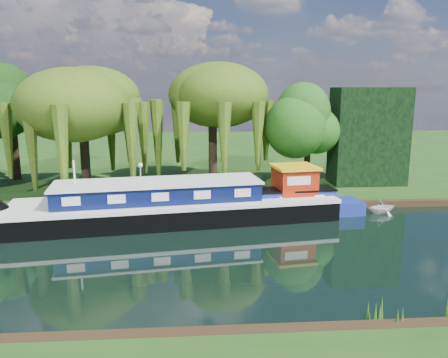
{
  "coord_description": "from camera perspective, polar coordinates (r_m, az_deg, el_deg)",
  "views": [
    {
      "loc": [
        4.46,
        -21.4,
        8.34
      ],
      "look_at": [
        6.31,
        5.26,
        2.8
      ],
      "focal_mm": 35.0,
      "sensor_mm": 36.0,
      "label": 1
    }
  ],
  "objects": [
    {
      "name": "ground",
      "position": [
        23.39,
        -14.9,
        -9.58
      ],
      "size": [
        120.0,
        120.0,
        0.0
      ],
      "primitive_type": "plane",
      "color": "black"
    },
    {
      "name": "far_bank",
      "position": [
        56.16,
        -8.5,
        3.27
      ],
      "size": [
        120.0,
        52.0,
        0.45
      ],
      "primitive_type": "cube",
      "color": "#173A0F",
      "rests_on": "ground"
    },
    {
      "name": "dutch_barge",
      "position": [
        28.15,
        -5.83,
        -3.31
      ],
      "size": [
        20.95,
        7.44,
        4.33
      ],
      "rotation": [
        0.0,
        0.0,
        0.14
      ],
      "color": "black",
      "rests_on": "ground"
    },
    {
      "name": "narrowboat",
      "position": [
        29.06,
        5.15,
        -3.57
      ],
      "size": [
        13.71,
        3.67,
        1.98
      ],
      "rotation": [
        0.0,
        0.0,
        0.11
      ],
      "color": "navy",
      "rests_on": "ground"
    },
    {
      "name": "white_cruiser",
      "position": [
        31.77,
        19.83,
        -4.22
      ],
      "size": [
        2.41,
        2.2,
        1.09
      ],
      "primitive_type": "imported",
      "rotation": [
        0.0,
        0.0,
        1.79
      ],
      "color": "silver",
      "rests_on": "ground"
    },
    {
      "name": "willow_left",
      "position": [
        34.98,
        -18.08,
        9.02
      ],
      "size": [
        7.58,
        7.58,
        9.08
      ],
      "color": "black",
      "rests_on": "far_bank"
    },
    {
      "name": "willow_right",
      "position": [
        36.05,
        -1.51,
        9.81
      ],
      "size": [
        7.53,
        7.53,
        9.18
      ],
      "color": "black",
      "rests_on": "far_bank"
    },
    {
      "name": "tree_far_mid",
      "position": [
        42.26,
        -26.09,
        8.62
      ],
      "size": [
        5.75,
        5.75,
        9.4
      ],
      "color": "black",
      "rests_on": "far_bank"
    },
    {
      "name": "tree_far_right",
      "position": [
        36.09,
        10.98,
        6.85
      ],
      "size": [
        4.4,
        4.4,
        7.2
      ],
      "color": "black",
      "rests_on": "far_bank"
    },
    {
      "name": "conifer_hedge",
      "position": [
        38.46,
        18.34,
        5.32
      ],
      "size": [
        6.0,
        3.0,
        8.0
      ],
      "primitive_type": "cube",
      "color": "black",
      "rests_on": "far_bank"
    },
    {
      "name": "lamppost",
      "position": [
        32.68,
        -10.87,
        1.06
      ],
      "size": [
        0.36,
        0.36,
        2.56
      ],
      "color": "silver",
      "rests_on": "far_bank"
    },
    {
      "name": "mooring_posts",
      "position": [
        31.1,
        -13.05,
        -2.34
      ],
      "size": [
        19.16,
        0.16,
        1.0
      ],
      "color": "silver",
      "rests_on": "far_bank"
    },
    {
      "name": "reeds_near",
      "position": [
        16.05,
        5.44,
        -17.38
      ],
      "size": [
        33.7,
        1.5,
        1.1
      ],
      "color": "#214F15",
      "rests_on": "ground"
    }
  ]
}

